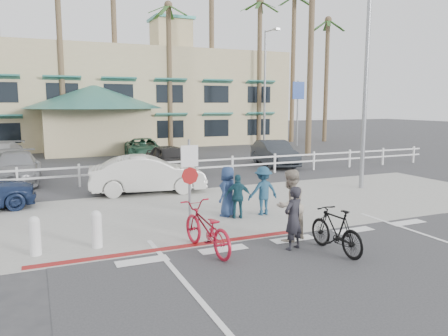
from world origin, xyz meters
name	(u,v)px	position (x,y,z in m)	size (l,w,h in m)	color
ground	(306,246)	(0.00, 0.00, 0.00)	(140.00, 140.00, 0.00)	#333335
bike_path	(361,275)	(0.00, -2.00, 0.00)	(12.00, 16.00, 0.01)	#333335
sidewalk_plaza	(231,207)	(0.00, 4.50, 0.01)	(22.00, 7.00, 0.01)	gray
cross_street	(192,187)	(0.00, 8.50, 0.00)	(40.00, 5.00, 0.01)	#333335
parking_lot	(142,161)	(0.00, 18.00, 0.00)	(50.00, 16.00, 0.01)	#333335
curb_red	(177,247)	(-3.00, 1.20, 0.01)	(7.00, 0.25, 0.02)	maroon
rail_fence	(188,169)	(0.50, 10.50, 0.50)	(29.40, 0.16, 1.00)	silver
building	(129,80)	(2.00, 31.00, 5.65)	(28.00, 16.00, 11.30)	#C8B789
sign_post	(189,182)	(-2.30, 2.20, 1.45)	(0.50, 0.10, 2.90)	gray
bollard_0	(97,229)	(-4.80, 2.00, 0.47)	(0.26, 0.26, 0.95)	silver
bollard_1	(35,236)	(-6.20, 2.00, 0.47)	(0.26, 0.26, 0.95)	silver
streetlight_0	(366,80)	(6.50, 5.50, 4.50)	(0.60, 2.00, 9.00)	gray
streetlight_1	(265,89)	(12.00, 24.00, 4.75)	(0.60, 2.00, 9.50)	gray
info_sign	(297,113)	(14.00, 22.00, 2.80)	(1.20, 0.16, 5.60)	navy
palm_3	(60,54)	(-4.00, 25.00, 7.00)	(4.00, 4.00, 14.00)	#27521F
palm_4	(115,51)	(0.00, 26.00, 7.50)	(4.00, 4.00, 15.00)	#27521F
palm_5	(169,65)	(4.00, 25.00, 6.50)	(4.00, 4.00, 13.00)	#27521F
palm_6	(212,43)	(8.00, 26.00, 8.50)	(4.00, 4.00, 17.00)	#27521F
palm_7	(259,63)	(12.00, 25.00, 7.00)	(4.00, 4.00, 14.00)	#27521F
palm_8	(293,60)	(16.00, 26.00, 7.50)	(4.00, 4.00, 15.00)	#27521F
palm_9	(326,71)	(19.00, 25.00, 6.50)	(4.00, 4.00, 13.00)	#27521F
palm_11	(311,51)	(11.00, 16.00, 7.00)	(4.00, 4.00, 14.00)	#27521F
bike_red	(206,228)	(-2.43, 0.64, 0.58)	(0.78, 2.23, 1.17)	maroon
rider_red	(293,218)	(-0.42, -0.05, 0.78)	(0.57, 0.38, 1.57)	black
bike_black	(336,230)	(0.39, -0.65, 0.55)	(0.52, 1.83, 1.10)	black
rider_black	(290,205)	(-0.12, 0.60, 0.94)	(0.91, 0.71, 1.87)	#A39685
pedestrian_a	(263,191)	(0.52, 3.21, 0.78)	(1.01, 0.58, 1.57)	navy
pedestrian_child	(238,197)	(-0.41, 3.10, 0.69)	(0.81, 0.34, 1.39)	#194453
pedestrian_b	(228,191)	(-0.58, 3.50, 0.80)	(0.78, 0.51, 1.60)	navy
car_white_sedan	(148,174)	(-2.01, 8.09, 0.75)	(1.58, 4.53, 1.49)	beige
lot_car_0	(11,163)	(-7.20, 14.91, 0.66)	(2.20, 4.76, 1.32)	gray
lot_car_1	(16,168)	(-6.89, 12.76, 0.68)	(1.91, 4.70, 1.37)	gray
lot_car_2	(170,159)	(0.28, 12.64, 0.72)	(1.70, 4.24, 1.44)	black
lot_car_3	(274,153)	(6.50, 12.78, 0.72)	(1.53, 4.39, 1.45)	#262A2F
lot_car_4	(1,154)	(-7.89, 19.32, 0.65)	(1.82, 4.49, 1.30)	#999999
lot_car_5	(143,149)	(0.39, 19.06, 0.65)	(2.17, 4.70, 1.31)	#254D38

